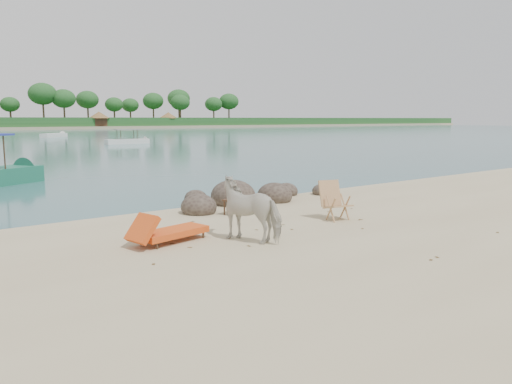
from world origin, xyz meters
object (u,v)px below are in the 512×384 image
Objects in this scene: side_table at (233,208)px; lounge_chair at (173,229)px; boulders at (244,198)px; deck_chair at (338,202)px; cow at (252,210)px.

lounge_chair reaches higher than side_table.
boulders reaches higher than side_table.
side_table is (-1.41, -1.39, 0.02)m from boulders.
deck_chair is (4.70, -0.55, 0.22)m from lounge_chair.
lounge_chair is (-4.29, -3.21, 0.10)m from boulders.
side_table is at bearing -135.40° from boulders.
boulders is 3.80m from deck_chair.
deck_chair reaches higher than boulders.
cow reaches higher than deck_chair.
cow is 3.20m from deck_chair.
lounge_chair is at bearing -53.74° from cow.
side_table is at bearing 20.89° from lounge_chair.
boulders is at bearing 25.96° from side_table.
boulders is 5.35m from lounge_chair.
cow is at bearing -157.69° from deck_chair.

